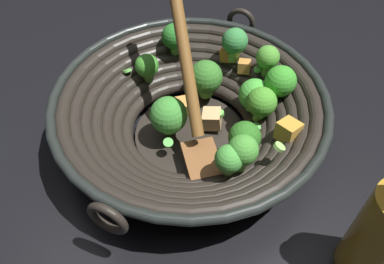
{
  "coord_description": "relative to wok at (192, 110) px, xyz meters",
  "views": [
    {
      "loc": [
        -0.41,
        -0.0,
        0.48
      ],
      "look_at": [
        -0.02,
        -0.0,
        0.03
      ],
      "focal_mm": 35.88,
      "sensor_mm": 36.0,
      "label": 1
    }
  ],
  "objects": [
    {
      "name": "ground_plane",
      "position": [
        -0.0,
        0.0,
        -0.06
      ],
      "size": [
        4.0,
        4.0,
        0.0
      ],
      "primitive_type": "plane",
      "color": "black"
    },
    {
      "name": "wok",
      "position": [
        0.0,
        0.0,
        0.0
      ],
      "size": [
        0.43,
        0.42,
        0.26
      ],
      "color": "black",
      "rests_on": "ground"
    },
    {
      "name": "cooking_oil_bottle",
      "position": [
        -0.22,
        -0.21,
        0.02
      ],
      "size": [
        0.06,
        0.06,
        0.2
      ],
      "color": "#AD7F23",
      "rests_on": "ground"
    }
  ]
}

